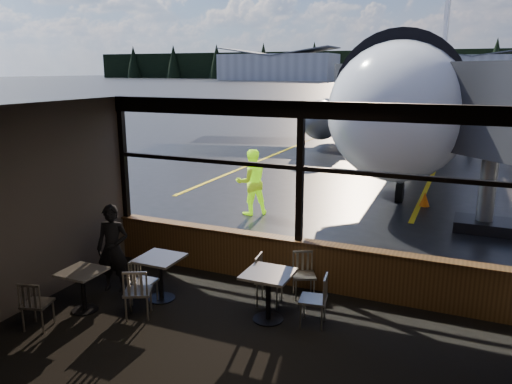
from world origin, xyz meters
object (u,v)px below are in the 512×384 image
Objects in this scene: cafe_table_near at (268,297)px; cone_nose at (425,199)px; airliner at (433,42)px; ground_crew at (251,182)px; cafe_table_left at (83,291)px; chair_near_n at (304,276)px; chair_near_e at (313,300)px; chair_left_s at (37,304)px; jet_bridge at (506,142)px; chair_near_w at (270,280)px; chair_mid_w at (144,282)px; passenger at (113,249)px; chair_mid_s at (138,292)px; cafe_table_mid at (161,278)px; cone_wing at (342,141)px.

cone_nose is (1.66, 8.49, -0.20)m from cafe_table_near.
airliner is 21.11m from cafe_table_near.
cafe_table_left is at bearing 46.43° from ground_crew.
airliner is at bearing -117.67° from chair_near_n.
chair_near_e reaches higher than chair_left_s.
chair_near_e is 1.05× the size of chair_near_n.
chair_left_s is (-3.82, -22.22, -4.97)m from airliner.
jet_bridge is 11.38× the size of chair_near_w.
airliner reaches higher than chair_mid_w.
airliner reaches higher than cafe_table_left.
chair_near_w is (-0.19, 0.53, 0.04)m from cafe_table_near.
airliner is at bearing 88.45° from cafe_table_near.
cafe_table_left is 0.99m from passenger.
chair_mid_s is 9.96m from cone_nose.
cafe_table_left is at bearing -136.85° from cafe_table_mid.
cafe_table_mid is 0.92× the size of chair_near_e.
airliner is 47.83× the size of cafe_table_left.
chair_mid_s is 0.48× the size of ground_crew.
chair_mid_s is (-5.63, -7.75, -1.82)m from jet_bridge.
ground_crew is 14.41m from cone_wing.
chair_near_n is at bearing 22.34° from chair_left_s.
passenger is at bearing 45.64° from ground_crew.
chair_near_e is at bearing 11.23° from cafe_table_near.
passenger is (-3.62, -20.58, -4.56)m from airliner.
chair_mid_s is (-1.83, -1.29, -0.01)m from chair_near_w.
cafe_table_mid is 1.31m from cafe_table_left.
cone_wing is (-0.74, 20.96, -0.13)m from cafe_table_left.
chair_near_e is 6.56m from ground_crew.
chair_near_n is at bearing 1.77° from passenger.
airliner is at bearing 95.27° from cone_nose.
cafe_table_left is 0.88× the size of chair_near_n.
chair_near_n is at bearing -92.44° from airliner.
ground_crew is (-2.63, 5.11, 0.48)m from chair_near_w.
cafe_table_mid reaches higher than cone_wing.
chair_near_n is 5.56m from ground_crew.
chair_near_w is (1.86, 0.59, 0.05)m from cafe_table_mid.
ground_crew is at bearing 24.59° from chair_near_e.
airliner is 21.59m from chair_mid_w.
cone_nose is at bearing 78.91° from cafe_table_near.
cafe_table_left is at bearing -101.04° from airliner.
chair_near_e is at bearing -13.54° from passenger.
cafe_table_mid is (-2.61, -20.56, -4.98)m from airliner.
cone_wing is (-0.93, 14.37, -0.69)m from ground_crew.
chair_near_n is at bearing 75.73° from cafe_table_near.
airliner is at bearing 6.65° from cone_wing.
cone_wing is at bearing -177.00° from chair_mid_w.
airliner is at bearing 56.57° from chair_mid_s.
chair_near_w is 1.12× the size of chair_mid_w.
chair_left_s reaches higher than cafe_table_left.
chair_near_w is 0.55× the size of passenger.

